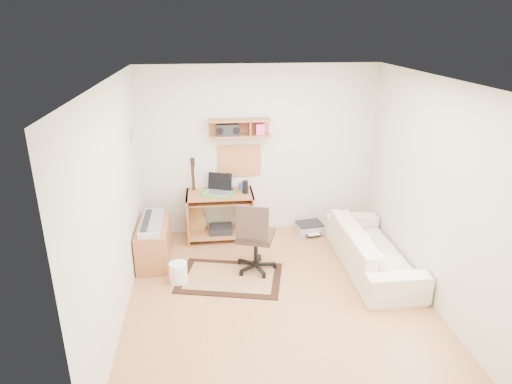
{
  "coord_description": "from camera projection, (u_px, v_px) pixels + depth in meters",
  "views": [
    {
      "loc": [
        -0.79,
        -4.61,
        3.16
      ],
      "look_at": [
        -0.15,
        1.05,
        1.0
      ],
      "focal_mm": 31.63,
      "sensor_mm": 36.0,
      "label": 1
    }
  ],
  "objects": [
    {
      "name": "boombox",
      "position": [
        228.0,
        130.0,
        6.58
      ],
      "size": [
        0.33,
        0.15,
        0.17
      ],
      "primitive_type": "cube",
      "color": "black",
      "rests_on": "wall_shelf"
    },
    {
      "name": "wall_shelf",
      "position": [
        239.0,
        128.0,
        6.59
      ],
      "size": [
        0.9,
        0.25,
        0.26
      ],
      "primitive_type": "cube",
      "color": "#A5623A",
      "rests_on": "back_wall"
    },
    {
      "name": "wall_photo",
      "position": [
        132.0,
        135.0,
        6.08
      ],
      "size": [
        0.02,
        0.2,
        0.15
      ],
      "primitive_type": "cube",
      "color": "#4C8CBF",
      "rests_on": "left_wall"
    },
    {
      "name": "laptop",
      "position": [
        217.0,
        185.0,
        6.68
      ],
      "size": [
        0.49,
        0.49,
        0.29
      ],
      "primitive_type": null,
      "rotation": [
        0.0,
        0.0,
        -0.39
      ],
      "color": "silver",
      "rests_on": "desk"
    },
    {
      "name": "back_wall",
      "position": [
        259.0,
        151.0,
        6.89
      ],
      "size": [
        3.6,
        0.01,
        2.6
      ],
      "primitive_type": "cube",
      "color": "beige",
      "rests_on": "ground"
    },
    {
      "name": "waste_basket",
      "position": [
        178.0,
        273.0,
        5.78
      ],
      "size": [
        0.25,
        0.25,
        0.28
      ],
      "primitive_type": "cylinder",
      "rotation": [
        0.0,
        0.0,
        -0.11
      ],
      "color": "white",
      "rests_on": "floor"
    },
    {
      "name": "rug",
      "position": [
        230.0,
        278.0,
        5.92
      ],
      "size": [
        1.49,
        1.15,
        0.02
      ],
      "primitive_type": "cube",
      "rotation": [
        0.0,
        0.0,
        -0.23
      ],
      "color": "tan",
      "rests_on": "floor"
    },
    {
      "name": "desk_lamp",
      "position": [
        231.0,
        181.0,
        6.86
      ],
      "size": [
        0.09,
        0.09,
        0.28
      ],
      "primitive_type": null,
      "color": "black",
      "rests_on": "desk"
    },
    {
      "name": "floor",
      "position": [
        278.0,
        299.0,
        5.49
      ],
      "size": [
        3.6,
        4.0,
        0.01
      ],
      "primitive_type": "cube",
      "color": "#B17749",
      "rests_on": "ground"
    },
    {
      "name": "speaker",
      "position": [
        245.0,
        187.0,
        6.72
      ],
      "size": [
        0.09,
        0.09,
        0.19
      ],
      "primitive_type": "cylinder",
      "color": "black",
      "rests_on": "desk"
    },
    {
      "name": "cabinet",
      "position": [
        153.0,
        243.0,
        6.26
      ],
      "size": [
        0.4,
        0.9,
        0.55
      ],
      "primitive_type": "cube",
      "color": "#A5623A",
      "rests_on": "floor"
    },
    {
      "name": "left_wall",
      "position": [
        114.0,
        207.0,
        4.84
      ],
      "size": [
        0.01,
        4.0,
        2.6
      ],
      "primitive_type": "cube",
      "color": "beige",
      "rests_on": "ground"
    },
    {
      "name": "printer",
      "position": [
        309.0,
        227.0,
        7.19
      ],
      "size": [
        0.44,
        0.37,
        0.15
      ],
      "primitive_type": "cube",
      "rotation": [
        0.0,
        0.0,
        0.15
      ],
      "color": "#A5A8AA",
      "rests_on": "floor"
    },
    {
      "name": "task_chair",
      "position": [
        256.0,
        236.0,
        5.95
      ],
      "size": [
        0.66,
        0.66,
        1.02
      ],
      "primitive_type": null,
      "rotation": [
        0.0,
        0.0,
        -0.32
      ],
      "color": "#35251F",
      "rests_on": "floor"
    },
    {
      "name": "desk",
      "position": [
        220.0,
        216.0,
        6.89
      ],
      "size": [
        1.0,
        0.55,
        0.75
      ],
      "primitive_type": null,
      "color": "#A5623A",
      "rests_on": "floor"
    },
    {
      "name": "cork_board",
      "position": [
        239.0,
        161.0,
        6.88
      ],
      "size": [
        0.64,
        0.03,
        0.49
      ],
      "primitive_type": "cube",
      "color": "tan",
      "rests_on": "back_wall"
    },
    {
      "name": "guitar",
      "position": [
        194.0,
        199.0,
        6.89
      ],
      "size": [
        0.34,
        0.22,
        1.25
      ],
      "primitive_type": null,
      "rotation": [
        0.0,
        0.0,
        -0.05
      ],
      "color": "#AB8034",
      "rests_on": "floor"
    },
    {
      "name": "music_keyboard",
      "position": [
        151.0,
        223.0,
        6.15
      ],
      "size": [
        0.27,
        0.86,
        0.08
      ],
      "primitive_type": "cube",
      "color": "#B2B5BA",
      "rests_on": "cabinet"
    },
    {
      "name": "pencil_cup",
      "position": [
        241.0,
        186.0,
        6.87
      ],
      "size": [
        0.08,
        0.08,
        0.11
      ],
      "primitive_type": "cylinder",
      "color": "#314693",
      "rests_on": "desk"
    },
    {
      "name": "ceiling",
      "position": [
        282.0,
        80.0,
        4.56
      ],
      "size": [
        3.6,
        4.0,
        0.01
      ],
      "primitive_type": "cube",
      "color": "white",
      "rests_on": "ground"
    },
    {
      "name": "sofa",
      "position": [
        373.0,
        242.0,
        6.04
      ],
      "size": [
        0.58,
        1.97,
        0.77
      ],
      "primitive_type": "imported",
      "rotation": [
        0.0,
        0.0,
        1.57
      ],
      "color": "beige",
      "rests_on": "floor"
    },
    {
      "name": "right_wall",
      "position": [
        434.0,
        193.0,
        5.22
      ],
      "size": [
        0.01,
        4.0,
        2.6
      ],
      "primitive_type": "cube",
      "color": "beige",
      "rests_on": "ground"
    }
  ]
}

